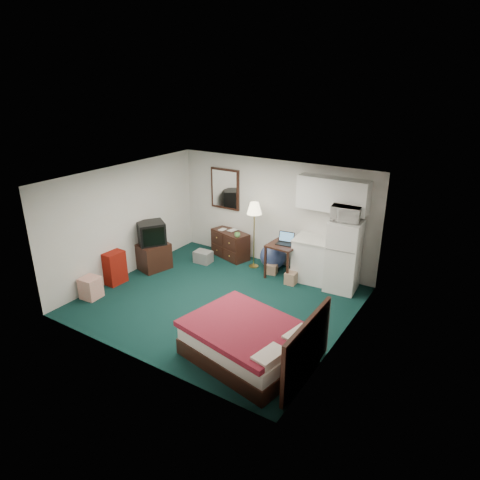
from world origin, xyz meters
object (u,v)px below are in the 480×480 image
Objects in this scene: dresser at (230,244)px; tv_stand at (153,256)px; floor_lamp at (254,235)px; suitcase at (115,268)px; kitchen_counter at (314,260)px; desk at (283,261)px; fridge at (344,256)px; bed at (247,342)px.

tv_stand is (-1.16, -1.52, -0.03)m from dresser.
floor_lamp is 2.19× the size of suitcase.
desk is at bearing -164.81° from kitchen_counter.
kitchen_counter reaches higher than suitcase.
dresser is at bearing 166.73° from floor_lamp.
suitcase is (-4.24, -2.37, -0.40)m from fridge.
suitcase is (-3.80, 0.71, 0.07)m from bed.
bed is (-0.44, -3.08, -0.47)m from fridge.
suitcase is (-2.91, -2.23, -0.03)m from desk.
desk is 3.02m from tv_stand.
floor_lamp reaches higher than bed.
fridge is at bearing 30.91° from suitcase.
bed is at bearing -90.41° from kitchen_counter.
kitchen_counter is at bearing 105.02° from bed.
floor_lamp is at bearing 49.11° from tv_stand.
floor_lamp reaches higher than tv_stand.
floor_lamp is 3.18m from suitcase.
bed is 2.74× the size of tv_stand.
kitchen_counter is at bearing 167.54° from fridge.
floor_lamp is 1.04× the size of fridge.
fridge reaches higher than kitchen_counter.
kitchen_counter is 0.61× the size of fridge.
tv_stand is at bearing 83.29° from suitcase.
dresser is 2.85m from suitcase.
floor_lamp is 3.53m from bed.
suitcase is at bearing -131.76° from floor_lamp.
desk is at bearing 5.77° from dresser.
desk is 0.52× the size of fridge.
fridge reaches higher than dresser.
kitchen_counter is (2.26, -0.06, 0.13)m from dresser.
desk is at bearing 39.16° from suitcase.
floor_lamp is at bearing 174.14° from desk.
dresser is 0.54× the size of bed.
floor_lamp reaches higher than dresser.
desk is 3.07m from bed.
floor_lamp is 0.91m from desk.
desk reaches higher than tv_stand.
fridge reaches higher than tv_stand.
bed is (2.49, -3.24, -0.04)m from dresser.
bed is at bearing -71.01° from desk.
dresser is at bearing 67.32° from tv_stand.
desk is 1.38m from fridge.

